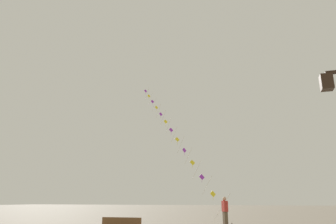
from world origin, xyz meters
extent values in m
cube|color=black|center=(2.38, 7.88, 4.36)|extent=(0.28, 0.28, 0.40)
cube|color=beige|center=(2.38, 7.88, 4.36)|extent=(0.19, 0.19, 0.30)
cylinder|color=brown|center=(-1.30, 20.17, 0.09)|extent=(0.06, 0.06, 0.18)
cylinder|color=silver|center=(-1.99, 21.15, 1.06)|extent=(1.40, 1.96, 1.77)
cylinder|color=silver|center=(-3.18, 22.82, 2.57)|extent=(1.02, 1.43, 1.28)
cylinder|color=silver|center=(-4.18, 24.22, 3.84)|extent=(1.02, 1.43, 1.28)
cylinder|color=silver|center=(-5.18, 25.63, 5.10)|extent=(1.02, 1.43, 1.28)
cylinder|color=silver|center=(-6.18, 27.03, 6.37)|extent=(1.02, 1.43, 1.28)
cylinder|color=silver|center=(-7.17, 28.43, 7.64)|extent=(1.02, 1.43, 1.28)
cylinder|color=silver|center=(-8.17, 29.84, 8.91)|extent=(1.02, 1.43, 1.28)
cylinder|color=silver|center=(-9.17, 31.24, 10.17)|extent=(1.02, 1.43, 1.28)
cylinder|color=silver|center=(-10.17, 32.65, 11.44)|extent=(1.02, 1.43, 1.28)
cylinder|color=silver|center=(-11.16, 34.05, 12.71)|extent=(1.02, 1.43, 1.28)
cylinder|color=silver|center=(-12.16, 35.45, 13.97)|extent=(1.02, 1.43, 1.28)
cylinder|color=silver|center=(-13.16, 36.86, 15.24)|extent=(1.02, 1.43, 1.28)
cube|color=yellow|center=(-2.68, 22.12, 1.93)|extent=(0.37, 0.28, 0.45)
cylinder|color=yellow|center=(-2.68, 22.12, 1.63)|extent=(0.03, 0.03, 0.25)
cube|color=purple|center=(-3.68, 23.52, 3.20)|extent=(0.38, 0.25, 0.45)
cylinder|color=purple|center=(-3.68, 23.52, 2.90)|extent=(0.04, 0.05, 0.25)
cube|color=yellow|center=(-4.68, 24.93, 4.47)|extent=(0.42, 0.18, 0.45)
cylinder|color=yellow|center=(-4.68, 24.93, 4.17)|extent=(0.03, 0.03, 0.24)
cube|color=purple|center=(-5.68, 26.33, 5.74)|extent=(0.31, 0.35, 0.45)
cylinder|color=purple|center=(-5.68, 26.33, 5.42)|extent=(0.04, 0.04, 0.26)
cube|color=yellow|center=(-6.67, 27.73, 7.00)|extent=(0.38, 0.25, 0.45)
cylinder|color=yellow|center=(-6.67, 27.73, 6.65)|extent=(0.04, 0.05, 0.34)
cube|color=purple|center=(-7.67, 29.14, 8.27)|extent=(0.40, 0.23, 0.45)
cylinder|color=purple|center=(-7.67, 29.14, 7.92)|extent=(0.04, 0.06, 0.34)
cube|color=yellow|center=(-8.67, 30.54, 9.54)|extent=(0.40, 0.24, 0.45)
cylinder|color=yellow|center=(-8.67, 30.54, 9.18)|extent=(0.04, 0.06, 0.35)
cube|color=purple|center=(-9.67, 31.94, 10.81)|extent=(0.32, 0.33, 0.45)
cylinder|color=purple|center=(-9.67, 31.94, 10.46)|extent=(0.05, 0.05, 0.32)
cube|color=yellow|center=(-10.66, 33.35, 12.07)|extent=(0.34, 0.31, 0.45)
cylinder|color=yellow|center=(-10.66, 33.35, 11.72)|extent=(0.05, 0.05, 0.34)
cube|color=purple|center=(-11.66, 34.75, 13.34)|extent=(0.40, 0.22, 0.45)
cylinder|color=purple|center=(-11.66, 34.75, 13.04)|extent=(0.03, 0.04, 0.25)
cube|color=yellow|center=(-12.66, 36.16, 14.61)|extent=(0.37, 0.28, 0.45)
cylinder|color=yellow|center=(-12.66, 36.16, 14.26)|extent=(0.03, 0.03, 0.33)
cube|color=purple|center=(-13.66, 37.56, 15.88)|extent=(0.32, 0.33, 0.45)
cylinder|color=purple|center=(-13.66, 37.56, 15.52)|extent=(0.04, 0.04, 0.35)
cube|color=brown|center=(-1.54, 18.87, 0.45)|extent=(0.33, 0.36, 0.90)
cube|color=#B22D26|center=(-1.54, 18.87, 1.18)|extent=(0.40, 0.45, 0.60)
sphere|color=tan|center=(-1.54, 18.87, 1.60)|extent=(0.22, 0.22, 0.22)
cylinder|color=#B22D26|center=(-1.65, 19.06, 1.35)|extent=(0.28, 0.38, 0.50)
cube|color=brown|center=(-4.59, 11.27, 0.69)|extent=(1.60, 0.05, 0.40)
camera|label=1|loc=(0.63, -0.25, 1.53)|focal=33.42mm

